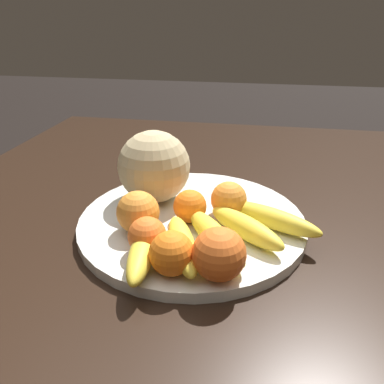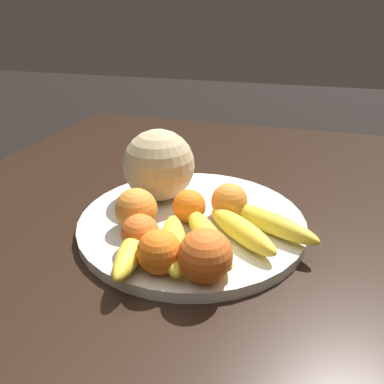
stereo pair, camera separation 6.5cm
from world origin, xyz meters
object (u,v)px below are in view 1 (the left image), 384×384
(orange_front_right, at_px, (219,254))
(melon, at_px, (154,167))
(banana_bunch, at_px, (213,234))
(orange_front_left, at_px, (147,236))
(fruit_bowl, at_px, (192,221))
(orange_mid_center, at_px, (229,199))
(kitchen_table, at_px, (188,290))
(orange_top_small, at_px, (172,253))
(orange_back_left, at_px, (138,212))
(produce_tag, at_px, (189,249))
(orange_back_right, at_px, (190,206))

(orange_front_right, bearing_deg, melon, 34.73)
(banana_bunch, distance_m, orange_front_left, 0.10)
(fruit_bowl, relative_size, orange_front_right, 5.36)
(orange_front_left, xyz_separation_m, orange_mid_center, (0.14, -0.11, 0.00))
(kitchen_table, distance_m, orange_top_small, 0.16)
(kitchen_table, distance_m, orange_front_right, 0.17)
(orange_top_small, bearing_deg, orange_front_left, 49.45)
(orange_top_small, bearing_deg, orange_back_left, 38.99)
(produce_tag, bearing_deg, melon, 32.88)
(orange_front_left, xyz_separation_m, orange_front_right, (-0.04, -0.11, 0.01))
(orange_mid_center, bearing_deg, produce_tag, 157.27)
(orange_back_left, bearing_deg, fruit_bowl, -52.50)
(banana_bunch, height_order, orange_mid_center, orange_mid_center)
(banana_bunch, bearing_deg, orange_top_small, -66.77)
(kitchen_table, bearing_deg, orange_back_left, 79.97)
(melon, height_order, orange_mid_center, melon)
(fruit_bowl, distance_m, orange_back_right, 0.04)
(orange_front_left, height_order, produce_tag, orange_front_left)
(kitchen_table, xyz_separation_m, fruit_bowl, (0.08, 0.01, 0.09))
(fruit_bowl, relative_size, orange_top_small, 6.30)
(banana_bunch, relative_size, orange_mid_center, 4.66)
(melon, xyz_separation_m, orange_mid_center, (-0.04, -0.15, -0.04))
(orange_back_right, xyz_separation_m, orange_top_small, (-0.14, -0.00, 0.00))
(fruit_bowl, bearing_deg, kitchen_table, -175.06)
(fruit_bowl, relative_size, orange_front_left, 6.83)
(orange_mid_center, distance_m, orange_back_left, 0.16)
(orange_top_small, bearing_deg, melon, 21.05)
(banana_bunch, xyz_separation_m, orange_back_right, (0.07, 0.05, 0.01))
(melon, relative_size, produce_tag, 1.61)
(fruit_bowl, xyz_separation_m, produce_tag, (-0.10, -0.01, 0.01))
(kitchen_table, relative_size, fruit_bowl, 3.80)
(kitchen_table, xyz_separation_m, banana_bunch, (-0.00, -0.04, 0.12))
(melon, bearing_deg, fruit_bowl, -124.81)
(orange_front_right, relative_size, orange_back_right, 1.29)
(orange_back_left, bearing_deg, orange_mid_center, -60.76)
(produce_tag, bearing_deg, fruit_bowl, 8.97)
(banana_bunch, xyz_separation_m, produce_tag, (-0.02, 0.04, -0.02))
(orange_front_left, bearing_deg, orange_top_small, -130.55)
(orange_front_left, height_order, orange_top_small, orange_top_small)
(orange_front_left, bearing_deg, orange_back_left, 29.21)
(banana_bunch, bearing_deg, fruit_bowl, 176.18)
(fruit_bowl, height_order, orange_back_left, orange_back_left)
(orange_front_right, bearing_deg, kitchen_table, 36.11)
(kitchen_table, height_order, melon, melon)
(orange_back_right, height_order, produce_tag, orange_back_right)
(orange_mid_center, bearing_deg, orange_front_right, -179.17)
(fruit_bowl, height_order, produce_tag, produce_tag)
(orange_top_small, relative_size, produce_tag, 0.75)
(fruit_bowl, height_order, banana_bunch, banana_bunch)
(orange_back_right, height_order, orange_top_small, orange_top_small)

